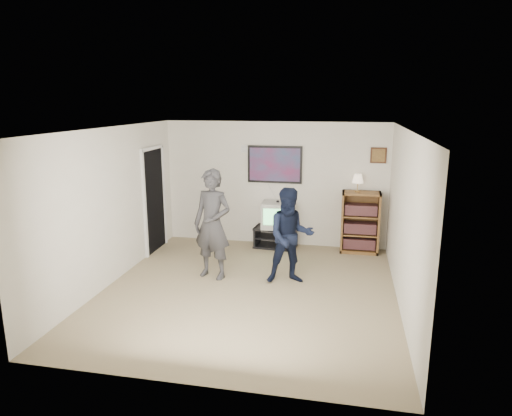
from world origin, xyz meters
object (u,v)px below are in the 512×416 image
(media_stand, at_px, (275,237))
(person_short, at_px, (290,236))
(bookshelf, at_px, (360,222))
(crt_television, at_px, (278,215))
(person_tall, at_px, (212,224))

(media_stand, height_order, person_short, person_short)
(media_stand, distance_m, bookshelf, 1.70)
(crt_television, height_order, person_short, person_short)
(crt_television, xyz_separation_m, bookshelf, (1.61, 0.05, -0.08))
(crt_television, distance_m, person_tall, 1.97)
(media_stand, xyz_separation_m, person_tall, (-0.77, -1.78, 0.71))
(media_stand, distance_m, person_short, 1.92)
(bookshelf, distance_m, person_short, 2.14)
(bookshelf, height_order, person_short, person_short)
(media_stand, distance_m, crt_television, 0.47)
(crt_television, bearing_deg, person_short, -77.92)
(person_short, bearing_deg, bookshelf, 42.66)
(crt_television, distance_m, person_short, 1.82)
(media_stand, height_order, bookshelf, bookshelf)
(crt_television, relative_size, bookshelf, 0.52)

